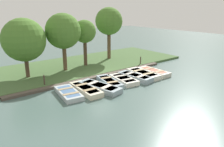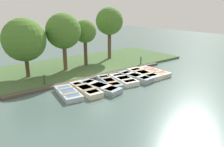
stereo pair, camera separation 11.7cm
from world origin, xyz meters
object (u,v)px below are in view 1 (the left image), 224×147
park_tree_far_left (24,40)px  rowboat_4 (124,80)px  rowboat_1 (86,89)px  rowboat_2 (99,87)px  mooring_post_far (140,61)px  park_tree_right (109,22)px  rowboat_5 (135,77)px  park_tree_left (63,31)px  rowboat_0 (68,93)px  park_tree_center (85,32)px  rowboat_6 (143,74)px  rowboat_7 (154,72)px  mooring_post_near (44,81)px  rowboat_3 (109,82)px

park_tree_far_left → rowboat_4: bearing=47.3°
rowboat_1 → rowboat_2: rowboat_2 is taller
mooring_post_far → park_tree_right: park_tree_right is taller
rowboat_5 → park_tree_left: 7.53m
rowboat_0 → rowboat_2: (0.41, 2.32, 0.03)m
park_tree_left → park_tree_center: (-0.37, 2.43, -0.26)m
rowboat_6 → rowboat_5: bearing=-75.2°
rowboat_0 → park_tree_right: bearing=135.6°
rowboat_1 → rowboat_4: (0.01, 3.60, -0.01)m
rowboat_0 → rowboat_4: 4.89m
rowboat_5 → rowboat_7: 2.48m
rowboat_0 → mooring_post_near: mooring_post_near is taller
mooring_post_near → park_tree_left: 5.25m
rowboat_3 → rowboat_6: (0.21, 3.60, 0.03)m
rowboat_0 → rowboat_5: 6.03m
rowboat_0 → rowboat_6: rowboat_6 is taller
rowboat_1 → mooring_post_far: size_ratio=3.30×
rowboat_0 → park_tree_center: size_ratio=0.64×
rowboat_6 → park_tree_far_left: size_ratio=0.67×
rowboat_7 → mooring_post_far: mooring_post_far is taller
rowboat_2 → rowboat_5: rowboat_5 is taller
rowboat_1 → park_tree_left: (-5.43, 1.14, 3.57)m
park_tree_center → rowboat_0: bearing=-40.8°
rowboat_1 → park_tree_right: park_tree_right is taller
rowboat_4 → rowboat_2: bearing=-76.1°
park_tree_right → rowboat_1: bearing=-47.1°
rowboat_2 → rowboat_5: 3.70m
park_tree_left → park_tree_center: bearing=98.8°
park_tree_far_left → park_tree_right: (-1.32, 9.57, 1.00)m
rowboat_4 → rowboat_5: (0.14, 1.14, 0.03)m
rowboat_0 → rowboat_1: bearing=90.3°
rowboat_4 → rowboat_7: (0.02, 3.61, 0.01)m
park_tree_right → rowboat_5: bearing=-20.1°
rowboat_0 → rowboat_5: (0.33, 6.02, 0.05)m
rowboat_5 → park_tree_right: size_ratio=0.54×
rowboat_7 → park_tree_left: park_tree_left is taller
rowboat_2 → rowboat_4: rowboat_2 is taller
rowboat_3 → park_tree_center: bearing=179.1°
rowboat_0 → park_tree_far_left: park_tree_far_left is taller
rowboat_5 → mooring_post_far: bearing=122.9°
rowboat_1 → rowboat_4: bearing=92.3°
rowboat_1 → rowboat_3: (-0.28, 2.34, -0.01)m
mooring_post_near → park_tree_right: park_tree_right is taller
rowboat_3 → rowboat_0: bearing=-76.6°
rowboat_2 → mooring_post_far: size_ratio=3.74×
rowboat_0 → mooring_post_near: 2.65m
rowboat_6 → park_tree_far_left: bearing=-118.9°
rowboat_0 → park_tree_right: size_ratio=0.51×
rowboat_2 → park_tree_far_left: bearing=-162.0°
rowboat_3 → rowboat_6: 3.61m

